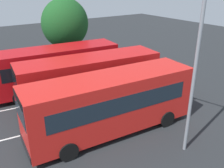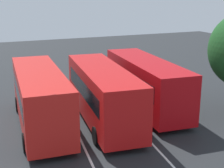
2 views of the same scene
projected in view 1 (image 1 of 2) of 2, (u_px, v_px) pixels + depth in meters
ground_plane at (84, 105)px, 16.87m from camera, size 71.68×71.68×0.00m
bus_far_left at (56, 68)px, 18.61m from camera, size 9.59×3.35×3.30m
bus_center_left at (90, 79)px, 16.47m from camera, size 9.61×3.52×3.30m
bus_center_right at (111, 102)px, 13.36m from camera, size 9.56×3.16×3.30m
street_lamp at (191, 59)px, 10.87m from camera, size 0.86×2.57×8.12m
depot_tree at (65, 24)px, 23.18m from camera, size 4.42×3.98×6.45m
lane_stripe_outer_left at (73, 96)px, 18.20m from camera, size 14.80×1.97×0.01m
lane_stripe_inner_left at (97, 116)px, 15.53m from camera, size 14.80×1.97×0.01m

